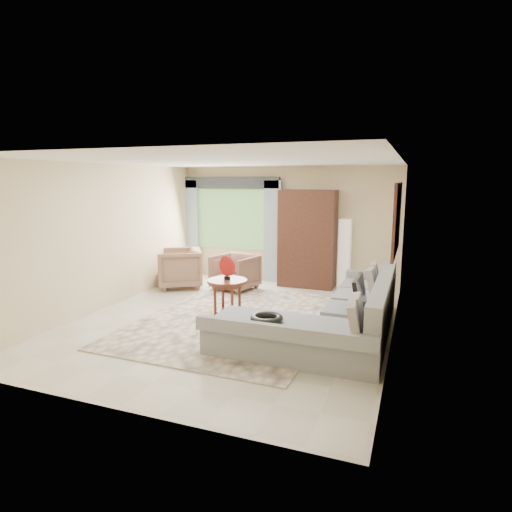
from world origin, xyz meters
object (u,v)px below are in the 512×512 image
at_px(tv_screen, 360,293).
at_px(coffee_table, 227,298).
at_px(floor_lamp, 345,254).
at_px(armchair_left, 179,268).
at_px(armoire, 307,239).
at_px(armchair_right, 235,272).
at_px(sectional_sofa, 341,319).
at_px(potted_plant, 184,265).

height_order(tv_screen, coffee_table, tv_screen).
xyz_separation_m(coffee_table, floor_lamp, (1.51, 2.70, 0.40)).
relative_size(armchair_left, armoire, 0.44).
bearing_deg(coffee_table, armoire, 74.93).
distance_m(armchair_right, floor_lamp, 2.36).
distance_m(sectional_sofa, armchair_left, 4.21).
xyz_separation_m(tv_screen, coffee_table, (-2.21, 0.31, -0.37)).
bearing_deg(tv_screen, armchair_right, 143.73).
relative_size(coffee_table, armchair_right, 0.80).
bearing_deg(armchair_right, potted_plant, 171.71).
distance_m(potted_plant, armoire, 3.07).
relative_size(coffee_table, armchair_left, 0.72).
bearing_deg(potted_plant, armchair_right, -22.96).
xyz_separation_m(armchair_left, armoire, (2.56, 1.08, 0.63)).
bearing_deg(armchair_left, armchair_right, 67.80).
height_order(sectional_sofa, potted_plant, sectional_sofa).
bearing_deg(coffee_table, armchair_left, 139.79).
relative_size(coffee_table, armoire, 0.32).
relative_size(tv_screen, potted_plant, 1.25).
bearing_deg(coffee_table, tv_screen, -8.04).
xyz_separation_m(coffee_table, potted_plant, (-2.26, 2.46, -0.05)).
relative_size(potted_plant, armoire, 0.28).
relative_size(potted_plant, floor_lamp, 0.40).
bearing_deg(potted_plant, armchair_left, -65.66).
distance_m(armchair_left, floor_lamp, 3.57).
bearing_deg(armoire, armchair_left, -157.16).
distance_m(coffee_table, floor_lamp, 3.12).
bearing_deg(coffee_table, armchair_right, 109.51).
relative_size(tv_screen, armoire, 0.35).
bearing_deg(armoire, potted_plant, -176.47).
height_order(tv_screen, potted_plant, tv_screen).
bearing_deg(sectional_sofa, armoire, 113.06).
bearing_deg(floor_lamp, tv_screen, -76.94).
xyz_separation_m(coffee_table, armchair_left, (-1.85, 1.56, 0.07)).
relative_size(coffee_table, potted_plant, 1.12).
distance_m(armchair_right, potted_plant, 1.77).
bearing_deg(armchair_right, tv_screen, -21.60).
relative_size(sectional_sofa, armchair_left, 3.72).
relative_size(armchair_right, potted_plant, 1.40).
xyz_separation_m(tv_screen, armchair_right, (-2.84, 2.08, -0.34)).
relative_size(armchair_right, armoire, 0.40).
bearing_deg(armchair_right, armchair_left, -155.76).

